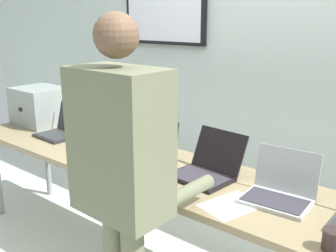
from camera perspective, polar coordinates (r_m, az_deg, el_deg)
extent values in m
cube|color=silver|center=(3.23, 13.25, 9.31)|extent=(8.00, 0.06, 2.73)
cube|color=black|center=(3.69, -0.57, 16.19)|extent=(0.91, 0.05, 0.56)
cube|color=white|center=(3.68, -0.73, 16.19)|extent=(0.85, 0.02, 0.50)
cube|color=#8A7957|center=(2.44, 0.32, -6.88)|extent=(3.68, 0.70, 0.04)
cylinder|color=gray|center=(3.97, -17.22, -4.63)|extent=(0.05, 0.05, 0.74)
cube|color=gray|center=(3.61, -18.18, 2.81)|extent=(0.43, 0.36, 0.32)
cube|color=black|center=(3.52, -20.74, 2.25)|extent=(0.04, 0.01, 0.03)
cube|color=#252326|center=(3.21, -15.99, -1.40)|extent=(0.33, 0.25, 0.02)
cube|color=#2C3032|center=(3.20, -16.19, -1.24)|extent=(0.30, 0.20, 0.00)
cube|color=#252326|center=(3.25, -13.95, 1.22)|extent=(0.32, 0.08, 0.23)
cube|color=#285B39|center=(3.25, -13.91, 1.21)|extent=(0.29, 0.07, 0.20)
cube|color=#AAAFB5|center=(2.84, -10.33, -3.19)|extent=(0.37, 0.25, 0.02)
cube|color=#262F33|center=(2.83, -10.52, -3.03)|extent=(0.34, 0.20, 0.00)
cube|color=#AAAFB5|center=(2.93, -7.91, -0.24)|extent=(0.37, 0.14, 0.21)
cube|color=#2D4E7F|center=(2.93, -7.87, -0.26)|extent=(0.34, 0.12, 0.18)
cube|color=black|center=(2.56, -3.77, -5.10)|extent=(0.35, 0.25, 0.02)
cube|color=#2E3533|center=(2.55, -3.97, -4.92)|extent=(0.32, 0.20, 0.00)
cube|color=black|center=(2.62, -1.68, -1.54)|extent=(0.35, 0.05, 0.25)
cube|color=#172531|center=(2.62, -1.63, -1.54)|extent=(0.32, 0.04, 0.22)
cube|color=black|center=(2.30, 4.63, -7.54)|extent=(0.37, 0.29, 0.02)
cube|color=#312E38|center=(2.29, 4.42, -7.36)|extent=(0.33, 0.23, 0.00)
cube|color=black|center=(2.39, 7.46, -3.54)|extent=(0.35, 0.14, 0.24)
cube|color=#235234|center=(2.39, 7.51, -3.55)|extent=(0.32, 0.12, 0.21)
cube|color=#AFB4B5|center=(2.10, 15.39, -10.55)|extent=(0.35, 0.26, 0.02)
cube|color=#323039|center=(2.08, 15.30, -10.38)|extent=(0.32, 0.21, 0.00)
cube|color=#AFB4B5|center=(2.17, 16.97, -6.17)|extent=(0.34, 0.08, 0.23)
cube|color=silver|center=(2.17, 16.99, -6.16)|extent=(0.31, 0.06, 0.20)
cube|color=#656A4F|center=(1.72, -7.02, -2.49)|extent=(0.45, 0.27, 0.66)
sphere|color=brown|center=(1.64, -7.56, 12.97)|extent=(0.19, 0.19, 0.19)
cylinder|color=#656A4F|center=(2.12, -3.94, -6.95)|extent=(0.08, 0.32, 0.07)
cylinder|color=#656A4F|center=(1.92, 3.16, -9.43)|extent=(0.08, 0.32, 0.07)
cylinder|color=#2E2221|center=(1.78, 22.86, -15.06)|extent=(0.08, 0.08, 0.09)
cube|color=white|center=(2.03, 9.22, -11.32)|extent=(0.28, 0.34, 0.00)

